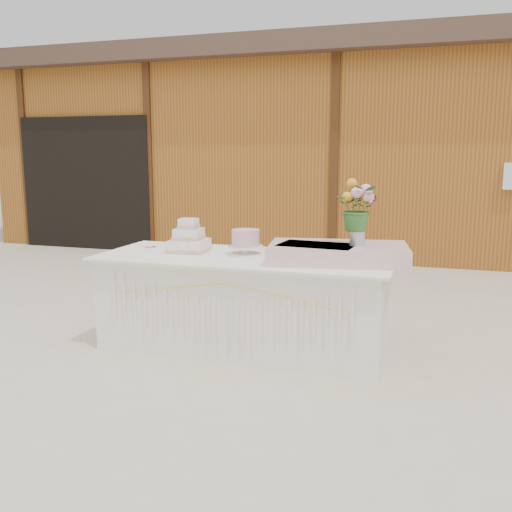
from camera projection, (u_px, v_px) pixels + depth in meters
The scene contains 9 objects.
ground at pixel (245, 346), 4.77m from camera, with size 80.00×80.00×0.00m, color beige.
barn at pixel (354, 149), 10.10m from camera, with size 12.60×4.60×3.30m.
cake_table at pixel (245, 302), 4.70m from camera, with size 2.40×1.00×0.77m.
wedding_cake at pixel (189, 240), 4.83m from camera, with size 0.34×0.34×0.28m.
pink_cake_stand at pixel (246, 241), 4.67m from camera, with size 0.29×0.29×0.21m.
satin_runner at pixel (338, 253), 4.39m from camera, with size 1.05×0.61×0.13m, color beige.
flower_vase at pixel (357, 235), 4.32m from camera, with size 0.12×0.12×0.16m, color silver.
bouquet at pixel (358, 201), 4.27m from camera, with size 0.32×0.28×0.35m, color #316528.
loose_flowers at pixel (150, 247), 5.07m from camera, with size 0.12×0.30×0.02m, color pink, non-canonical shape.
Camera 1 is at (1.49, -4.32, 1.59)m, focal length 40.00 mm.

